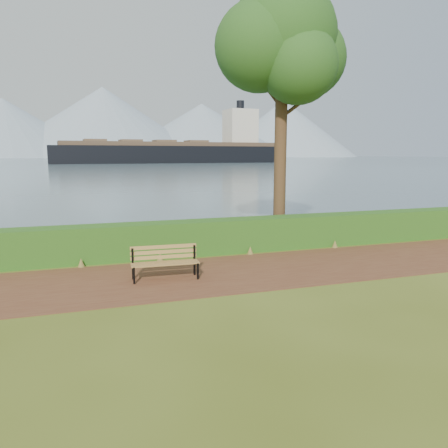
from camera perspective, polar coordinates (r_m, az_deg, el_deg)
name	(u,v)px	position (r m, az deg, el deg)	size (l,w,h in m)	color
ground	(220,277)	(10.68, -0.51, -6.95)	(140.00, 140.00, 0.00)	#4A5618
path	(216,274)	(10.95, -0.99, -6.51)	(40.00, 3.40, 0.01)	#542C1C
hedge	(193,238)	(13.00, -4.01, -1.79)	(32.00, 0.85, 1.00)	#1C4D16
water	(84,159)	(269.81, -17.79, 8.08)	(700.00, 510.00, 0.00)	#455F6F
mountains	(70,126)	(416.60, -19.52, 12.03)	(585.00, 190.00, 70.00)	#7B90A4
bench	(165,260)	(10.53, -7.76, -4.68)	(1.62, 0.55, 0.80)	black
tree	(282,42)	(15.29, 7.64, 22.44)	(4.53, 3.75, 8.74)	#312014
cargo_ship	(180,152)	(147.18, -5.74, 9.29)	(77.11, 17.04, 23.22)	black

